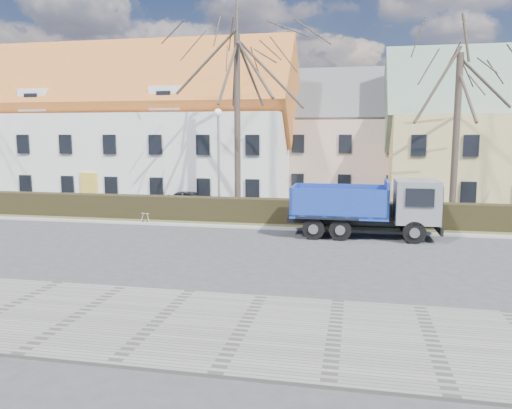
% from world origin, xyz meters
% --- Properties ---
extents(ground, '(120.00, 120.00, 0.00)m').
position_xyz_m(ground, '(0.00, 0.00, 0.00)').
color(ground, '#363638').
extents(sidewalk_near, '(80.00, 5.00, 0.08)m').
position_xyz_m(sidewalk_near, '(0.00, -8.50, 0.04)').
color(sidewalk_near, gray).
rests_on(sidewalk_near, ground).
extents(curb_far, '(80.00, 0.30, 0.12)m').
position_xyz_m(curb_far, '(0.00, 4.60, 0.06)').
color(curb_far, '#A9A59D').
rests_on(curb_far, ground).
extents(grass_strip, '(80.00, 3.00, 0.10)m').
position_xyz_m(grass_strip, '(0.00, 6.20, 0.05)').
color(grass_strip, '#464C2B').
rests_on(grass_strip, ground).
extents(hedge, '(60.00, 0.90, 1.30)m').
position_xyz_m(hedge, '(0.00, 6.00, 0.65)').
color(hedge, black).
rests_on(hedge, ground).
extents(building_white, '(26.80, 10.80, 9.50)m').
position_xyz_m(building_white, '(-13.00, 16.00, 4.75)').
color(building_white, silver).
rests_on(building_white, ground).
extents(building_pink, '(10.80, 8.80, 8.00)m').
position_xyz_m(building_pink, '(4.00, 20.00, 4.00)').
color(building_pink, tan).
rests_on(building_pink, ground).
extents(tree_1, '(9.20, 9.20, 12.65)m').
position_xyz_m(tree_1, '(-2.00, 8.50, 6.33)').
color(tree_1, '#362D25').
rests_on(tree_1, ground).
extents(tree_2, '(8.00, 8.00, 11.00)m').
position_xyz_m(tree_2, '(10.00, 8.50, 5.50)').
color(tree_2, '#362D25').
rests_on(tree_2, ground).
extents(dump_truck, '(7.04, 2.63, 2.81)m').
position_xyz_m(dump_truck, '(5.00, 3.61, 1.41)').
color(dump_truck, navy).
rests_on(dump_truck, ground).
extents(streetlight, '(0.49, 0.49, 6.25)m').
position_xyz_m(streetlight, '(-2.73, 7.00, 3.13)').
color(streetlight, '#999B9C').
rests_on(streetlight, ground).
extents(cart_frame, '(0.78, 0.55, 0.64)m').
position_xyz_m(cart_frame, '(-6.44, 4.87, 0.32)').
color(cart_frame, silver).
rests_on(cart_frame, ground).
extents(parked_car_a, '(3.55, 1.70, 1.17)m').
position_xyz_m(parked_car_a, '(-5.66, 10.60, 0.58)').
color(parked_car_a, '#212129').
rests_on(parked_car_a, ground).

